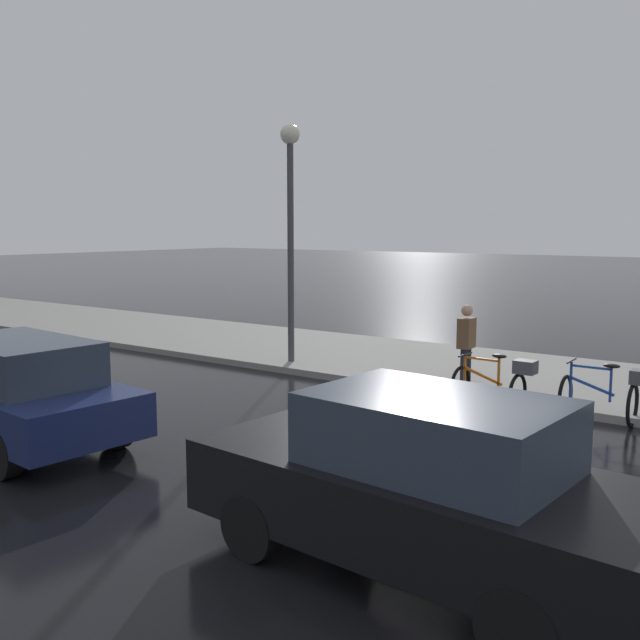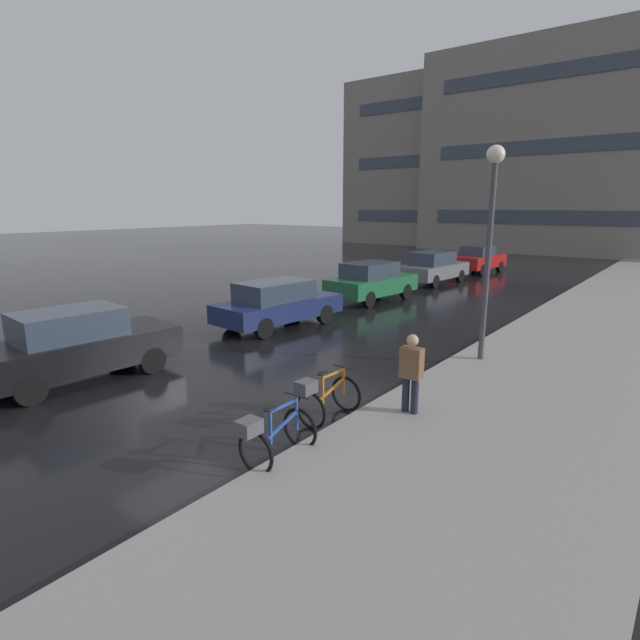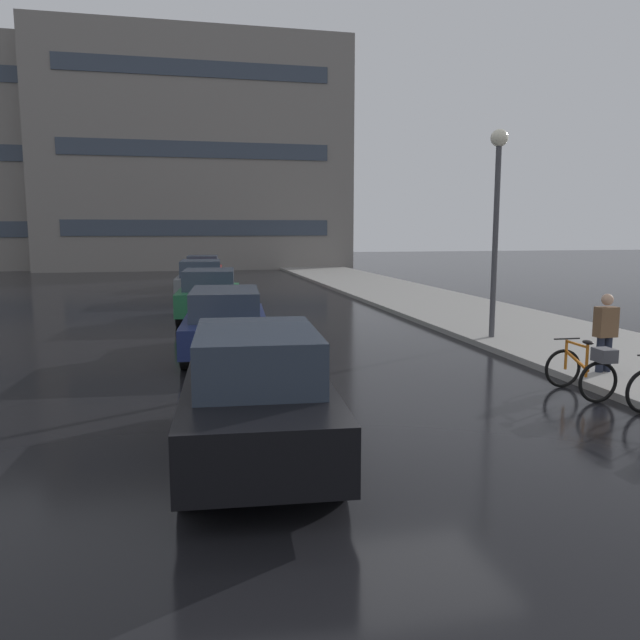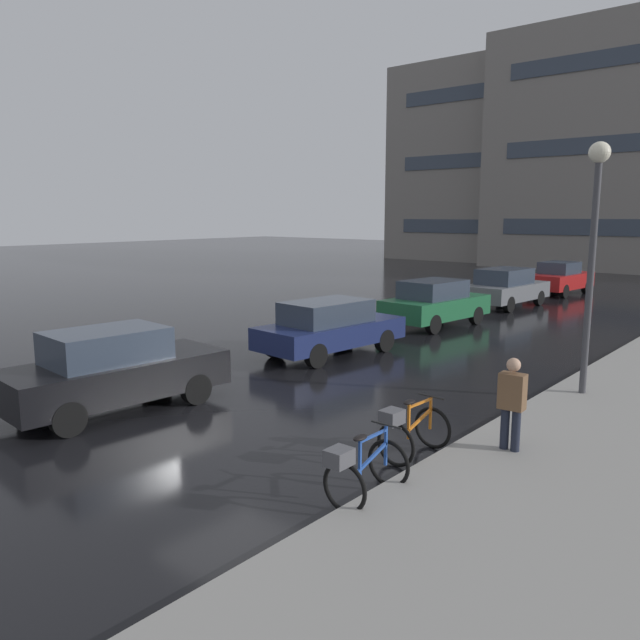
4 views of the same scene
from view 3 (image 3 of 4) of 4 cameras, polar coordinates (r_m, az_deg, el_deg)
The scene contains 12 objects.
ground_plane at distance 9.61m, azimuth 9.21°, elevation -9.11°, with size 140.00×140.00×0.00m, color black.
sidewalk_kerb at distance 20.97m, azimuth 14.31°, elevation 0.37°, with size 4.80×60.00×0.14m, color gray.
bicycle_second at distance 11.60m, azimuth 23.09°, elevation -4.10°, with size 0.75×1.38×1.00m.
car_black at distance 7.85m, azimuth -5.80°, elevation -6.70°, with size 2.08×4.43×1.66m.
car_navy at distance 14.33m, azimuth -8.63°, elevation -0.13°, with size 2.18×4.53×1.53m.
car_green at distance 20.13m, azimuth -10.05°, elevation 2.33°, with size 2.25×4.31×1.61m.
car_grey at distance 26.06m, azimuth -10.81°, elevation 3.64°, with size 2.20×4.41×1.62m.
car_red at distance 31.66m, azimuth -10.64°, elevation 4.37°, with size 2.08×4.09×1.59m.
pedestrian at distance 13.10m, azimuth 24.63°, elevation -0.95°, with size 0.41×0.26×1.65m.
streetlamp at distance 16.33m, azimuth 15.88°, elevation 10.65°, with size 0.43×0.43×5.29m.
building_facade_main at distance 50.18m, azimuth -11.31°, elevation 14.32°, with size 22.26×10.52×16.60m.
building_facade_side at distance 51.99m, azimuth -22.63°, elevation 13.32°, with size 22.44×8.39×16.01m.
Camera 3 is at (-3.47, -8.50, 2.85)m, focal length 35.00 mm.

